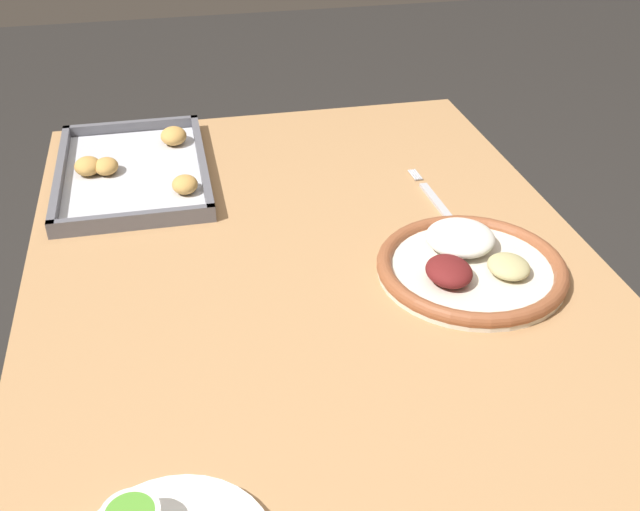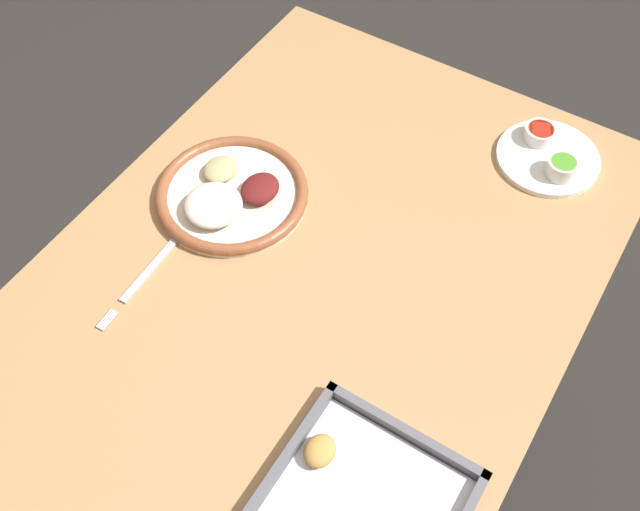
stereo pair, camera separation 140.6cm
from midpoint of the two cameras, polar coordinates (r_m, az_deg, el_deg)
The scene contains 5 objects.
ground_plane at distance 1.52m, azimuth -13.39°, elevation -34.05°, with size 8.00×8.00×0.00m, color #282623.
dining_table at distance 0.92m, azimuth -22.01°, elevation -32.27°, with size 1.08×0.77×0.74m.
dinner_plate at distance 0.87m, azimuth -31.49°, elevation -19.58°, with size 0.25×0.25×0.04m.
fork at distance 0.92m, azimuth -40.72°, elevation -26.30°, with size 0.23×0.02×0.00m.
saucer_plate at distance 0.79m, azimuth 7.90°, elevation -16.31°, with size 0.17×0.17×0.04m.
Camera 2 is at (0.53, 0.35, 1.68)m, focal length 42.00 mm.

